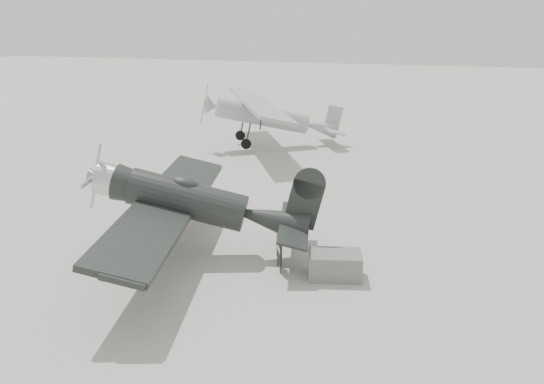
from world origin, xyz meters
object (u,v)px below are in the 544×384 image
(lowwing_monoplane, at_px, (198,203))
(highwing_monoplane, at_px, (268,112))
(equipment_block, at_px, (335,265))
(sign_board, at_px, (279,250))

(lowwing_monoplane, xyz_separation_m, highwing_monoplane, (-2.29, 16.27, 0.34))
(highwing_monoplane, height_order, equipment_block, highwing_monoplane)
(highwing_monoplane, distance_m, sign_board, 17.62)
(lowwing_monoplane, xyz_separation_m, equipment_block, (4.91, -0.45, -1.48))
(equipment_block, distance_m, sign_board, 1.89)
(equipment_block, bearing_deg, sign_board, -179.99)
(sign_board, bearing_deg, lowwing_monoplane, 147.03)
(lowwing_monoplane, relative_size, equipment_block, 6.64)
(lowwing_monoplane, xyz_separation_m, sign_board, (3.04, -0.45, -1.20))
(highwing_monoplane, xyz_separation_m, sign_board, (5.33, -16.72, -1.54))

